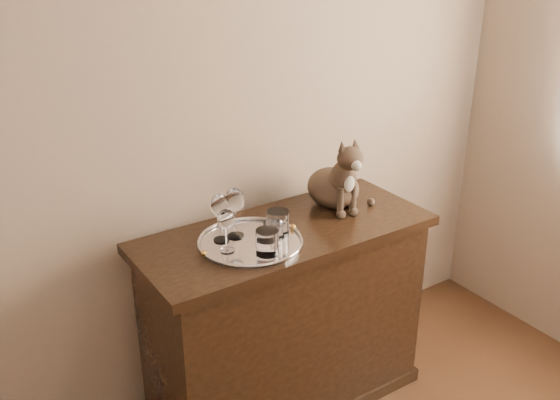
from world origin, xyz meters
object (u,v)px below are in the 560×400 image
(sideboard, at_px, (285,319))
(tumbler_b, at_px, (267,242))
(tumbler_c, at_px, (278,223))
(cat, at_px, (334,170))
(tray, at_px, (251,243))
(tumbler_a, at_px, (273,233))
(wine_glass_a, at_px, (220,218))
(wine_glass_c, at_px, (227,230))
(wine_glass_b, at_px, (235,213))

(sideboard, distance_m, tumbler_b, 0.53)
(tumbler_c, bearing_deg, sideboard, 29.53)
(tumbler_b, xyz_separation_m, cat, (0.47, 0.22, 0.11))
(tray, relative_size, tumbler_c, 4.09)
(tumbler_a, bearing_deg, sideboard, 36.84)
(tumbler_c, xyz_separation_m, cat, (0.36, 0.11, 0.11))
(wine_glass_a, height_order, tumbler_b, wine_glass_a)
(wine_glass_a, bearing_deg, tray, -40.97)
(tumbler_c, height_order, cat, cat)
(tumbler_a, bearing_deg, wine_glass_c, 166.54)
(tray, relative_size, tumbler_b, 4.22)
(tumbler_a, height_order, cat, cat)
(sideboard, bearing_deg, tray, -170.46)
(tumbler_a, xyz_separation_m, tumbler_b, (-0.06, -0.06, 0.01))
(tray, bearing_deg, wine_glass_a, 139.03)
(wine_glass_c, bearing_deg, tumbler_a, -13.46)
(wine_glass_a, relative_size, cat, 0.58)
(wine_glass_b, height_order, wine_glass_c, wine_glass_b)
(cat, bearing_deg, tumbler_a, -150.15)
(sideboard, relative_size, cat, 3.69)
(tumbler_a, height_order, tumbler_c, tumbler_c)
(tumbler_c, distance_m, cat, 0.39)
(wine_glass_b, bearing_deg, sideboard, -12.00)
(tray, height_order, tumbler_b, tumbler_b)
(tray, height_order, wine_glass_b, wine_glass_b)
(tumbler_a, bearing_deg, tray, 142.00)
(wine_glass_b, xyz_separation_m, cat, (0.50, 0.04, 0.05))
(tray, height_order, tumbler_a, tumbler_a)
(sideboard, distance_m, tumbler_a, 0.49)
(tumbler_a, relative_size, tumbler_b, 0.88)
(tumbler_a, xyz_separation_m, cat, (0.41, 0.16, 0.11))
(sideboard, distance_m, wine_glass_b, 0.57)
(sideboard, relative_size, tumbler_a, 14.37)
(sideboard, relative_size, wine_glass_b, 6.02)
(tumbler_b, xyz_separation_m, tumbler_c, (0.12, 0.11, 0.00))
(wine_glass_a, distance_m, tumbler_b, 0.21)
(sideboard, xyz_separation_m, cat, (0.30, 0.08, 0.59))
(wine_glass_c, height_order, cat, cat)
(tray, bearing_deg, sideboard, 9.54)
(sideboard, height_order, tumbler_c, tumbler_c)
(tumbler_b, bearing_deg, wine_glass_c, 138.31)
(wine_glass_c, xyz_separation_m, tumbler_b, (0.11, -0.10, -0.04))
(wine_glass_c, distance_m, tumbler_b, 0.15)
(tray, distance_m, tumbler_a, 0.10)
(wine_glass_c, relative_size, tumbler_c, 1.71)
(sideboard, bearing_deg, tumbler_a, -143.16)
(tumbler_b, distance_m, cat, 0.53)
(cat, bearing_deg, wine_glass_a, -168.22)
(wine_glass_a, height_order, tumbler_a, wine_glass_a)
(tumbler_b, height_order, cat, cat)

